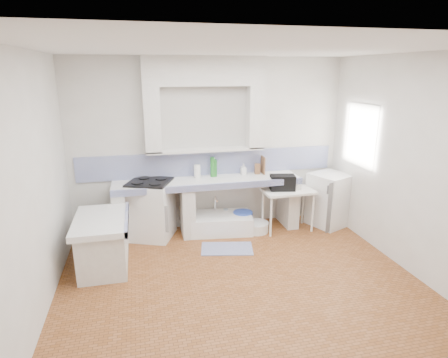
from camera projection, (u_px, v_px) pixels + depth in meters
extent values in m
plane|color=brown|center=(242.00, 285.00, 4.66)|extent=(4.50, 4.50, 0.00)
plane|color=silver|center=(246.00, 48.00, 3.88)|extent=(4.50, 4.50, 0.00)
plane|color=silver|center=(210.00, 145.00, 6.14)|extent=(4.50, 0.00, 4.50)
plane|color=silver|center=(330.00, 261.00, 2.40)|extent=(4.50, 0.00, 4.50)
plane|color=silver|center=(31.00, 191.00, 3.77)|extent=(0.00, 4.50, 4.50)
plane|color=silver|center=(413.00, 167.00, 4.76)|extent=(0.00, 4.50, 4.50)
cube|color=silver|center=(205.00, 71.00, 5.67)|extent=(1.90, 0.25, 0.45)
cube|color=#3C2513|center=(371.00, 135.00, 5.86)|extent=(0.35, 0.86, 1.06)
cube|color=white|center=(365.00, 111.00, 5.73)|extent=(0.01, 0.84, 0.24)
cube|color=white|center=(208.00, 182.00, 5.98)|extent=(3.00, 0.60, 0.08)
cube|color=navy|center=(211.00, 187.00, 5.72)|extent=(3.00, 0.04, 0.10)
cube|color=silver|center=(120.00, 215.00, 5.80)|extent=(0.20, 0.55, 0.82)
cube|color=silver|center=(187.00, 210.00, 6.03)|extent=(0.20, 0.55, 0.82)
cube|color=silver|center=(288.00, 202.00, 6.42)|extent=(0.20, 0.55, 0.82)
cube|color=white|center=(101.00, 221.00, 4.94)|extent=(0.70, 1.10, 0.08)
cube|color=silver|center=(104.00, 245.00, 5.04)|extent=(0.60, 1.00, 0.62)
cube|color=navy|center=(127.00, 219.00, 5.01)|extent=(0.04, 1.10, 0.10)
cube|color=navy|center=(211.00, 163.00, 6.21)|extent=(4.27, 0.03, 0.40)
cube|color=white|center=(151.00, 210.00, 5.91)|extent=(0.83, 0.81, 0.90)
cube|color=white|center=(218.00, 224.00, 6.19)|extent=(1.16, 0.72, 0.26)
cube|color=white|center=(288.00, 210.00, 6.20)|extent=(0.85, 0.49, 0.04)
cube|color=white|center=(329.00, 199.00, 6.40)|extent=(0.77, 0.77, 0.90)
cylinder|color=#A90F20|center=(206.00, 225.00, 6.11)|extent=(0.37, 0.37, 0.28)
cylinder|color=#EB4906|center=(222.00, 226.00, 6.12)|extent=(0.28, 0.28, 0.24)
cylinder|color=blue|center=(243.00, 220.00, 6.27)|extent=(0.35, 0.35, 0.31)
cylinder|color=white|center=(256.00, 227.00, 6.20)|extent=(0.53, 0.53, 0.16)
cylinder|color=silver|center=(213.00, 220.00, 6.35)|extent=(0.09, 0.09, 0.28)
cylinder|color=silver|center=(226.00, 218.00, 6.39)|extent=(0.10, 0.10, 0.31)
cube|color=black|center=(283.00, 183.00, 6.08)|extent=(0.43, 0.30, 0.25)
cylinder|color=#216D25|center=(213.00, 167.00, 6.09)|extent=(0.08, 0.08, 0.33)
cylinder|color=#216D25|center=(215.00, 168.00, 6.11)|extent=(0.07, 0.07, 0.28)
cube|color=brown|center=(257.00, 169.00, 6.28)|extent=(0.10, 0.08, 0.18)
cube|color=brown|center=(263.00, 165.00, 6.29)|extent=(0.03, 0.22, 0.29)
cylinder|color=white|center=(197.00, 171.00, 6.05)|extent=(0.13, 0.13, 0.22)
imported|color=white|center=(243.00, 169.00, 6.22)|extent=(0.09, 0.09, 0.19)
cube|color=#3A418A|center=(227.00, 249.00, 5.60)|extent=(0.84, 0.58, 0.01)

